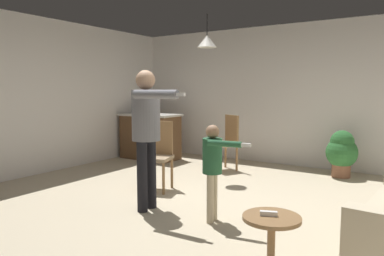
{
  "coord_description": "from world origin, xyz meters",
  "views": [
    {
      "loc": [
        2.48,
        -3.75,
        1.47
      ],
      "look_at": [
        0.08,
        -0.06,
        1.0
      ],
      "focal_mm": 34.2,
      "sensor_mm": 36.0,
      "label": 1
    }
  ],
  "objects": [
    {
      "name": "wall_back",
      "position": [
        0.0,
        3.2,
        1.35
      ],
      "size": [
        6.4,
        0.1,
        2.7
      ],
      "primitive_type": "cube",
      "color": "silver",
      "rests_on": "ground"
    },
    {
      "name": "potted_plant_corner",
      "position": [
        1.29,
        2.66,
        0.43
      ],
      "size": [
        0.51,
        0.51,
        0.79
      ],
      "color": "brown",
      "rests_on": "ground"
    },
    {
      "name": "person_child",
      "position": [
        0.52,
        -0.32,
        0.67
      ],
      "size": [
        0.58,
        0.31,
        1.08
      ],
      "rotation": [
        0.0,
        0.0,
        -1.42
      ],
      "color": "tan",
      "rests_on": "ground"
    },
    {
      "name": "spare_remote_on_table",
      "position": [
        1.51,
        -1.21,
        0.54
      ],
      "size": [
        0.13,
        0.08,
        0.04
      ],
      "primitive_type": "cube",
      "rotation": [
        0.0,
        0.0,
        1.96
      ],
      "color": "white",
      "rests_on": "side_table_by_couch"
    },
    {
      "name": "ceiling_light_pendant",
      "position": [
        -0.64,
        1.49,
        2.25
      ],
      "size": [
        0.32,
        0.32,
        0.55
      ],
      "color": "silver"
    },
    {
      "name": "dining_chair_near_wall",
      "position": [
        -0.59,
        2.1,
        0.55
      ],
      "size": [
        0.57,
        0.57,
        1.0
      ],
      "rotation": [
        0.0,
        0.0,
        2.65
      ],
      "color": "olive",
      "rests_on": "ground"
    },
    {
      "name": "ground",
      "position": [
        0.0,
        0.0,
        0.0
      ],
      "size": [
        7.68,
        7.68,
        0.0
      ],
      "primitive_type": "plane",
      "color": "beige"
    },
    {
      "name": "person_adult",
      "position": [
        -0.34,
        -0.41,
        1.05
      ],
      "size": [
        0.84,
        0.49,
        1.69
      ],
      "rotation": [
        0.0,
        0.0,
        -1.53
      ],
      "color": "black",
      "rests_on": "ground"
    },
    {
      "name": "kitchen_counter",
      "position": [
        -2.45,
        2.19,
        0.48
      ],
      "size": [
        1.26,
        0.66,
        0.95
      ],
      "color": "brown",
      "rests_on": "ground"
    },
    {
      "name": "dining_chair_by_counter",
      "position": [
        -0.83,
        0.4,
        0.55
      ],
      "size": [
        0.53,
        0.53,
        1.0
      ],
      "rotation": [
        0.0,
        0.0,
        3.44
      ],
      "color": "olive",
      "rests_on": "ground"
    },
    {
      "name": "wall_left",
      "position": [
        -3.2,
        0.0,
        1.35
      ],
      "size": [
        0.1,
        6.4,
        2.7
      ],
      "primitive_type": "cube",
      "color": "silver",
      "rests_on": "ground"
    },
    {
      "name": "side_table_by_couch",
      "position": [
        1.53,
        -1.2,
        0.33
      ],
      "size": [
        0.44,
        0.44,
        0.52
      ],
      "color": "olive",
      "rests_on": "ground"
    }
  ]
}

